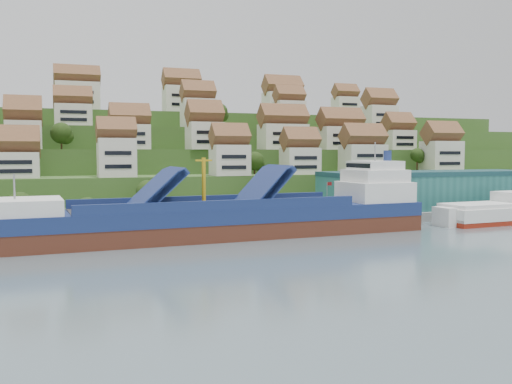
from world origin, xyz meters
name	(u,v)px	position (x,y,z in m)	size (l,w,h in m)	color
ground	(271,235)	(0.00, 0.00, 0.00)	(300.00, 300.00, 0.00)	slate
quay	(325,218)	(20.00, 15.00, 1.10)	(180.00, 14.00, 2.20)	gray
hillside	(171,170)	(0.00, 103.55, 10.66)	(260.00, 128.00, 31.00)	#2D4C1E
hillside_village	(202,128)	(1.09, 60.99, 24.59)	(157.15, 63.95, 29.17)	silver
hillside_trees	(172,158)	(-11.83, 43.09, 15.72)	(142.17, 62.58, 30.58)	#274115
warehouse	(429,190)	(52.00, 17.00, 7.20)	(60.00, 15.00, 10.00)	#266762
flagpole	(327,196)	(18.11, 10.00, 6.88)	(1.28, 0.16, 8.00)	gray
cargo_ship	(237,219)	(-7.66, -0.19, 3.61)	(87.44, 17.53, 19.39)	#532719
second_ship	(495,213)	(58.12, -0.32, 2.46)	(28.72, 12.39, 8.13)	maroon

